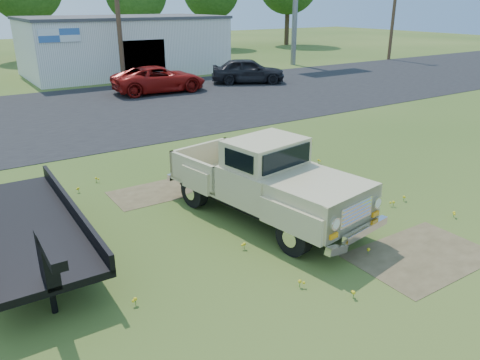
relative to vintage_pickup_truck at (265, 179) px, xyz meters
name	(u,v)px	position (x,y,z in m)	size (l,w,h in m)	color
ground	(281,222)	(0.20, -0.45, -1.04)	(140.00, 140.00, 0.00)	#314F19
asphalt_lot	(97,111)	(0.20, 14.55, -1.04)	(90.00, 14.00, 0.02)	black
dirt_patch_a	(421,256)	(1.70, -3.45, -1.04)	(3.00, 2.00, 0.01)	brown
dirt_patch_b	(151,194)	(-1.80, 3.05, -1.04)	(2.20, 1.60, 0.01)	brown
commercial_building	(124,45)	(6.20, 26.54, 1.07)	(14.20, 8.20, 4.15)	#BCBCB7
utility_pole_mid	(118,11)	(4.20, 21.55, 3.57)	(1.60, 0.30, 9.00)	#4A3522
utility_pole_east	(394,8)	(30.20, 21.55, 3.57)	(1.60, 0.30, 9.00)	#4A3522
vintage_pickup_truck	(265,179)	(0.00, 0.00, 0.00)	(2.22, 5.71, 2.07)	tan
flatbed_trailer	(25,221)	(-5.38, 1.20, -0.20)	(2.05, 6.15, 1.68)	black
red_pickup	(159,79)	(5.03, 17.65, -0.26)	(2.56, 5.56, 1.55)	maroon
dark_sedan	(248,71)	(11.38, 17.53, -0.21)	(1.94, 4.83, 1.65)	black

